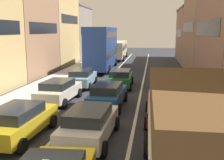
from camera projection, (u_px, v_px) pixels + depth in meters
The scene contains 14 objects.
sidewalk_left at pixel (56, 79), 26.19m from camera, with size 2.60×64.00×0.14m, color #B2B2B2.
lane_stripe_left at pixel (107, 81), 25.46m from camera, with size 0.16×60.00×0.01m, color silver.
lane_stripe_right at pixel (143, 82), 24.96m from camera, with size 0.16×60.00×0.01m, color silver.
building_row_left at pixel (11, 27), 27.62m from camera, with size 7.20×43.90×11.50m.
removalist_box_truck at pixel (197, 141), 6.78m from camera, with size 2.83×7.75×3.58m.
sedan_centre_lane_second at pixel (90, 123), 11.53m from camera, with size 2.16×4.35×1.49m.
wagon_left_lane_second at pixel (19, 121), 11.83m from camera, with size 2.22×4.38×1.49m.
hatchback_centre_lane_third at pixel (108, 95), 16.67m from camera, with size 2.17×4.36×1.49m.
sedan_left_lane_third at pixel (59, 90), 17.85m from camera, with size 2.23×4.38×1.49m.
coupe_centre_lane_fourth at pixel (120, 78), 22.53m from camera, with size 2.16×4.35×1.49m.
sedan_left_lane_fourth at pixel (82, 77), 22.72m from camera, with size 2.20×4.37×1.49m.
sedan_right_lane_behind_truck at pixel (165, 107), 14.06m from camera, with size 2.07×4.31×1.49m.
bus_mid_queue_primary at pixel (102, 46), 32.06m from camera, with size 3.05×10.58×5.06m.
bus_far_queue_secondary at pixel (117, 49), 44.05m from camera, with size 3.07×10.58×2.90m.
Camera 1 is at (2.54, -4.67, 4.72)m, focal length 43.18 mm.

